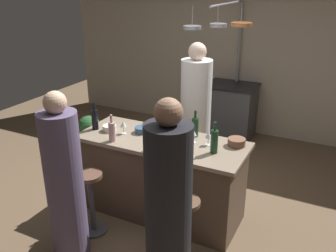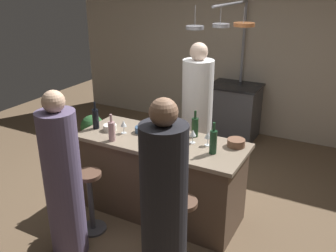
# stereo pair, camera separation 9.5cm
# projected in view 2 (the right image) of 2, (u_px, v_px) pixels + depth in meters

# --- Properties ---
(ground_plane) EXTENTS (9.00, 9.00, 0.00)m
(ground_plane) POSITION_uv_depth(u_px,v_px,m) (162.00, 212.00, 4.18)
(ground_plane) COLOR brown
(back_wall) EXTENTS (6.40, 0.16, 2.60)m
(back_wall) POSITION_uv_depth(u_px,v_px,m) (245.00, 55.00, 6.02)
(back_wall) COLOR #BCAD99
(back_wall) RESTS_ON ground_plane
(kitchen_island) EXTENTS (1.80, 0.72, 0.90)m
(kitchen_island) POSITION_uv_depth(u_px,v_px,m) (162.00, 177.00, 4.01)
(kitchen_island) COLOR brown
(kitchen_island) RESTS_ON ground_plane
(stove_range) EXTENTS (0.80, 0.64, 0.89)m
(stove_range) POSITION_uv_depth(u_px,v_px,m) (234.00, 111.00, 6.01)
(stove_range) COLOR #47474C
(stove_range) RESTS_ON ground_plane
(chef) EXTENTS (0.38, 0.38, 1.79)m
(chef) POSITION_uv_depth(u_px,v_px,m) (197.00, 120.00, 4.58)
(chef) COLOR white
(chef) RESTS_ON ground_plane
(bar_stool_left) EXTENTS (0.28, 0.28, 0.68)m
(bar_stool_left) POSITION_uv_depth(u_px,v_px,m) (91.00, 199.00, 3.74)
(bar_stool_left) COLOR #4C4C51
(bar_stool_left) RESTS_ON ground_plane
(guest_left) EXTENTS (0.34, 0.34, 1.62)m
(guest_left) POSITION_uv_depth(u_px,v_px,m) (63.00, 182.00, 3.32)
(guest_left) COLOR #594C6B
(guest_left) RESTS_ON ground_plane
(bar_stool_right) EXTENTS (0.28, 0.28, 0.68)m
(bar_stool_right) POSITION_uv_depth(u_px,v_px,m) (182.00, 230.00, 3.28)
(bar_stool_right) COLOR #4C4C51
(bar_stool_right) RESTS_ON ground_plane
(guest_right) EXTENTS (0.36, 0.36, 1.72)m
(guest_right) POSITION_uv_depth(u_px,v_px,m) (164.00, 212.00, 2.82)
(guest_right) COLOR black
(guest_right) RESTS_ON ground_plane
(overhead_pot_rack) EXTENTS (0.90, 1.41, 2.17)m
(overhead_pot_rack) POSITION_uv_depth(u_px,v_px,m) (230.00, 39.00, 5.10)
(overhead_pot_rack) COLOR gray
(overhead_pot_rack) RESTS_ON ground_plane
(potted_plant) EXTENTS (0.36, 0.36, 0.52)m
(potted_plant) POSITION_uv_depth(u_px,v_px,m) (92.00, 129.00, 5.69)
(potted_plant) COLOR brown
(potted_plant) RESTS_ON ground_plane
(cutting_board) EXTENTS (0.32, 0.22, 0.02)m
(cutting_board) POSITION_uv_depth(u_px,v_px,m) (169.00, 136.00, 3.90)
(cutting_board) COLOR #997047
(cutting_board) RESTS_ON kitchen_island
(pepper_mill) EXTENTS (0.05, 0.05, 0.21)m
(pepper_mill) POSITION_uv_depth(u_px,v_px,m) (181.00, 142.00, 3.52)
(pepper_mill) COLOR #382319
(pepper_mill) RESTS_ON kitchen_island
(wine_bottle_white) EXTENTS (0.07, 0.07, 0.29)m
(wine_bottle_white) POSITION_uv_depth(u_px,v_px,m) (157.00, 138.00, 3.60)
(wine_bottle_white) COLOR gray
(wine_bottle_white) RESTS_ON kitchen_island
(wine_bottle_red) EXTENTS (0.07, 0.07, 0.29)m
(wine_bottle_red) POSITION_uv_depth(u_px,v_px,m) (195.00, 127.00, 3.88)
(wine_bottle_red) COLOR #143319
(wine_bottle_red) RESTS_ON kitchen_island
(wine_bottle_rose) EXTENTS (0.07, 0.07, 0.29)m
(wine_bottle_rose) POSITION_uv_depth(u_px,v_px,m) (112.00, 131.00, 3.78)
(wine_bottle_rose) COLOR #B78C8E
(wine_bottle_rose) RESTS_ON kitchen_island
(wine_bottle_green) EXTENTS (0.07, 0.07, 0.32)m
(wine_bottle_green) POSITION_uv_depth(u_px,v_px,m) (213.00, 142.00, 3.49)
(wine_bottle_green) COLOR #193D23
(wine_bottle_green) RESTS_ON kitchen_island
(wine_bottle_dark) EXTENTS (0.07, 0.07, 0.31)m
(wine_bottle_dark) POSITION_uv_depth(u_px,v_px,m) (96.00, 118.00, 4.08)
(wine_bottle_dark) COLOR black
(wine_bottle_dark) RESTS_ON kitchen_island
(wine_glass_near_left_guest) EXTENTS (0.07, 0.07, 0.15)m
(wine_glass_near_left_guest) POSITION_uv_depth(u_px,v_px,m) (124.00, 124.00, 3.96)
(wine_glass_near_left_guest) COLOR silver
(wine_glass_near_left_guest) RESTS_ON kitchen_island
(wine_glass_near_right_guest) EXTENTS (0.07, 0.07, 0.15)m
(wine_glass_near_right_guest) POSITION_uv_depth(u_px,v_px,m) (193.00, 133.00, 3.72)
(wine_glass_near_right_guest) COLOR silver
(wine_glass_near_right_guest) RESTS_ON kitchen_island
(wine_glass_by_chef) EXTENTS (0.07, 0.07, 0.15)m
(wine_glass_by_chef) POSITION_uv_depth(u_px,v_px,m) (208.00, 136.00, 3.67)
(wine_glass_by_chef) COLOR silver
(wine_glass_by_chef) RESTS_ON kitchen_island
(mixing_bowl_wooden) EXTENTS (0.18, 0.18, 0.08)m
(mixing_bowl_wooden) POSITION_uv_depth(u_px,v_px,m) (236.00, 143.00, 3.67)
(mixing_bowl_wooden) COLOR brown
(mixing_bowl_wooden) RESTS_ON kitchen_island
(mixing_bowl_ceramic) EXTENTS (0.15, 0.15, 0.06)m
(mixing_bowl_ceramic) POSITION_uv_depth(u_px,v_px,m) (110.00, 127.00, 4.07)
(mixing_bowl_ceramic) COLOR silver
(mixing_bowl_ceramic) RESTS_ON kitchen_island
(mixing_bowl_blue) EXTENTS (0.16, 0.16, 0.06)m
(mixing_bowl_blue) POSITION_uv_depth(u_px,v_px,m) (142.00, 129.00, 4.01)
(mixing_bowl_blue) COLOR #334C6B
(mixing_bowl_blue) RESTS_ON kitchen_island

